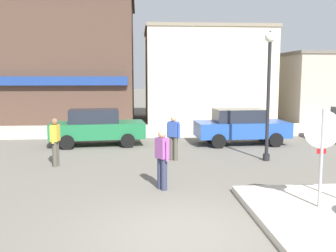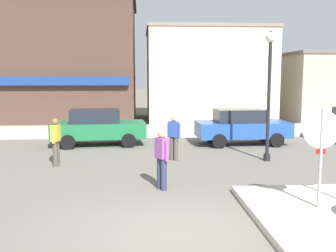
% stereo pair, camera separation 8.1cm
% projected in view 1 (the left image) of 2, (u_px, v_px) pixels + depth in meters
% --- Properties ---
extents(ground_plane, '(160.00, 160.00, 0.00)m').
position_uv_depth(ground_plane, '(180.00, 233.00, 7.57)').
color(ground_plane, '#6B665B').
extents(kerb_far, '(80.00, 4.00, 0.15)m').
position_uv_depth(kerb_far, '(153.00, 131.00, 21.04)').
color(kerb_far, beige).
rests_on(kerb_far, ground).
extents(stop_sign, '(0.82, 0.09, 2.30)m').
position_uv_depth(stop_sign, '(322.00, 146.00, 8.46)').
color(stop_sign, '#9E9EA3').
rests_on(stop_sign, ground).
extents(lamp_post, '(0.36, 0.36, 4.54)m').
position_uv_depth(lamp_post, '(269.00, 77.00, 13.62)').
color(lamp_post, black).
rests_on(lamp_post, ground).
extents(parked_car_nearest, '(4.15, 2.17, 1.56)m').
position_uv_depth(parked_car_nearest, '(97.00, 127.00, 16.98)').
color(parked_car_nearest, '#1E6B3D').
rests_on(parked_car_nearest, ground).
extents(parked_car_second, '(4.07, 2.01, 1.56)m').
position_uv_depth(parked_car_second, '(241.00, 126.00, 17.22)').
color(parked_car_second, '#234C9E').
rests_on(parked_car_second, ground).
extents(pedestrian_crossing_near, '(0.48, 0.42, 1.61)m').
position_uv_depth(pedestrian_crossing_near, '(173.00, 136.00, 13.96)').
color(pedestrian_crossing_near, '#4C473D').
rests_on(pedestrian_crossing_near, ground).
extents(pedestrian_crossing_far, '(0.38, 0.51, 1.61)m').
position_uv_depth(pedestrian_crossing_far, '(162.00, 157.00, 10.35)').
color(pedestrian_crossing_far, '#2D334C').
rests_on(pedestrian_crossing_far, ground).
extents(pedestrian_kerb_side, '(0.27, 0.56, 1.61)m').
position_uv_depth(pedestrian_kerb_side, '(55.00, 141.00, 13.03)').
color(pedestrian_kerb_side, '#4C473D').
rests_on(pedestrian_kerb_side, ground).
extents(building_corner_shop, '(10.42, 7.47, 7.77)m').
position_uv_depth(building_corner_shop, '(55.00, 62.00, 25.52)').
color(building_corner_shop, '#473328').
rests_on(building_corner_shop, ground).
extents(building_storefront_left_near, '(8.11, 6.90, 6.08)m').
position_uv_depth(building_storefront_left_near, '(205.00, 75.00, 26.76)').
color(building_storefront_left_near, beige).
rests_on(building_storefront_left_near, ground).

